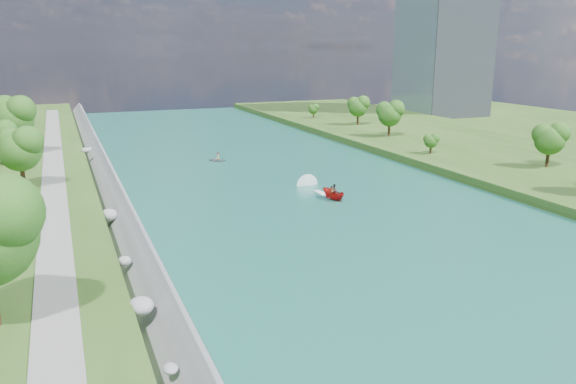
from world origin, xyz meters
name	(u,v)px	position (x,y,z in m)	size (l,w,h in m)	color
ground	(358,234)	(0.00, 0.00, 0.00)	(260.00, 260.00, 0.00)	#2D5119
river_water	(292,193)	(0.00, 20.00, 0.05)	(55.00, 240.00, 0.10)	#175B52
berm_east	(545,163)	(49.50, 20.00, 0.75)	(44.00, 240.00, 1.50)	#2D5119
riprap_bank	(110,200)	(-25.86, 19.35, 1.80)	(4.16, 236.00, 4.35)	slate
riverside_path	(54,191)	(-32.50, 20.00, 3.55)	(3.00, 200.00, 0.10)	gray
office_tower	(445,17)	(82.50, 95.00, 30.00)	(22.00, 22.00, 60.00)	gray
trees_east	(498,137)	(39.48, 21.51, 5.94)	(14.80, 135.75, 10.10)	#274E14
motorboat	(328,192)	(4.01, 15.94, 0.80)	(3.60, 19.00, 2.07)	#AB0F0D
raft	(218,159)	(-3.82, 47.26, 0.50)	(4.01, 3.85, 1.73)	#95989D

